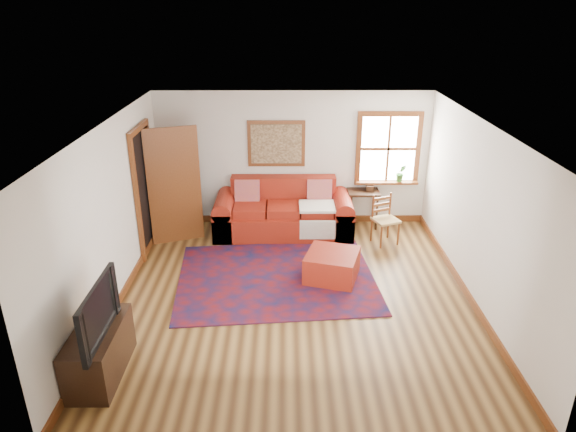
{
  "coord_description": "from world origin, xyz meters",
  "views": [
    {
      "loc": [
        -0.13,
        -6.4,
        3.96
      ],
      "look_at": [
        -0.1,
        0.6,
        1.01
      ],
      "focal_mm": 32.0,
      "sensor_mm": 36.0,
      "label": 1
    }
  ],
  "objects_px": {
    "red_leather_sofa": "(284,215)",
    "media_cabinet": "(99,352)",
    "red_ottoman": "(332,266)",
    "side_table": "(363,197)",
    "ladder_back_chair": "(384,217)"
  },
  "relations": [
    {
      "from": "red_leather_sofa",
      "to": "media_cabinet",
      "type": "bearing_deg",
      "value": -117.85
    },
    {
      "from": "red_ottoman",
      "to": "side_table",
      "type": "relative_size",
      "value": 1.07
    },
    {
      "from": "side_table",
      "to": "media_cabinet",
      "type": "distance_m",
      "value": 5.49
    },
    {
      "from": "red_leather_sofa",
      "to": "ladder_back_chair",
      "type": "xyz_separation_m",
      "value": [
        1.76,
        -0.44,
        0.14
      ]
    },
    {
      "from": "red_leather_sofa",
      "to": "ladder_back_chair",
      "type": "relative_size",
      "value": 2.87
    },
    {
      "from": "ladder_back_chair",
      "to": "red_ottoman",
      "type": "bearing_deg",
      "value": -127.98
    },
    {
      "from": "red_ottoman",
      "to": "media_cabinet",
      "type": "relative_size",
      "value": 0.69
    },
    {
      "from": "red_leather_sofa",
      "to": "ladder_back_chair",
      "type": "distance_m",
      "value": 1.82
    },
    {
      "from": "red_ottoman",
      "to": "ladder_back_chair",
      "type": "height_order",
      "value": "ladder_back_chair"
    },
    {
      "from": "red_leather_sofa",
      "to": "media_cabinet",
      "type": "distance_m",
      "value": 4.43
    },
    {
      "from": "ladder_back_chair",
      "to": "media_cabinet",
      "type": "xyz_separation_m",
      "value": [
        -3.83,
        -3.48,
        -0.17
      ]
    },
    {
      "from": "red_leather_sofa",
      "to": "red_ottoman",
      "type": "bearing_deg",
      "value": -66.85
    },
    {
      "from": "red_leather_sofa",
      "to": "media_cabinet",
      "type": "height_order",
      "value": "red_leather_sofa"
    },
    {
      "from": "red_leather_sofa",
      "to": "side_table",
      "type": "height_order",
      "value": "red_leather_sofa"
    },
    {
      "from": "media_cabinet",
      "to": "ladder_back_chair",
      "type": "bearing_deg",
      "value": 42.24
    }
  ]
}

